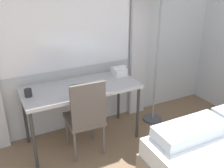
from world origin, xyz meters
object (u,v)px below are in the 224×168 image
telephone (119,71)px  book (82,87)px  mug (28,93)px  desk (81,91)px  desk_chair (86,115)px

telephone → book: (-0.57, -0.18, -0.04)m
book → mug: mug is taller
book → mug: size_ratio=3.17×
telephone → book: telephone is taller
mug → desk: bearing=-1.2°
desk → mug: (-0.59, 0.01, 0.10)m
telephone → desk_chair: bearing=-147.7°
desk_chair → book: desk_chair is taller
desk_chair → mug: bearing=154.4°
desk → book: bearing=-96.4°
mug → telephone: bearing=5.3°
desk → telephone: size_ratio=7.33×
desk_chair → mug: (-0.54, 0.29, 0.27)m
desk_chair → telephone: (0.62, 0.39, 0.28)m
desk → desk_chair: size_ratio=1.44×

